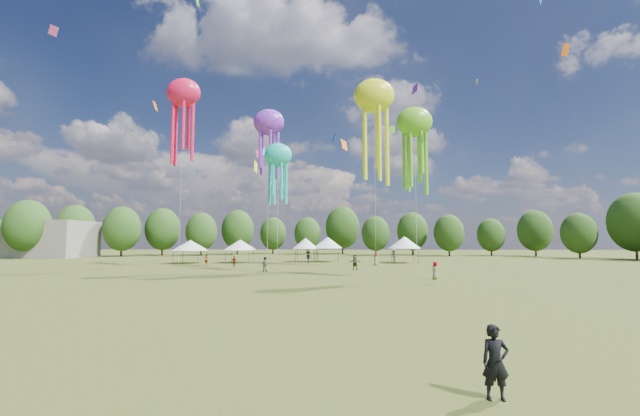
{
  "coord_description": "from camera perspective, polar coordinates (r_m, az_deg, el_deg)",
  "views": [
    {
      "loc": [
        3.51,
        -13.17,
        3.68
      ],
      "look_at": [
        2.27,
        15.0,
        6.0
      ],
      "focal_mm": 22.31,
      "sensor_mm": 36.0,
      "label": 1
    }
  ],
  "objects": [
    {
      "name": "treeline",
      "position": [
        76.09,
        -3.04,
        -2.54
      ],
      "size": [
        201.57,
        95.24,
        13.43
      ],
      "color": "#38281C",
      "rests_on": "ground"
    },
    {
      "name": "spectator_near",
      "position": [
        48.02,
        -7.92,
        -8.02
      ],
      "size": [
        1.02,
        0.92,
        1.73
      ],
      "primitive_type": "imported",
      "rotation": [
        0.0,
        0.0,
        2.77
      ],
      "color": "gray",
      "rests_on": "ground"
    },
    {
      "name": "show_kites",
      "position": [
        52.71,
        -1.85,
        12.05
      ],
      "size": [
        32.29,
        19.34,
        26.06
      ],
      "color": "purple",
      "rests_on": "ground"
    },
    {
      "name": "small_kites",
      "position": [
        61.67,
        -1.53,
        21.81
      ],
      "size": [
        72.63,
        63.72,
        43.24
      ],
      "color": "purple",
      "rests_on": "ground"
    },
    {
      "name": "observer_main",
      "position": [
        10.74,
        23.86,
        -19.56
      ],
      "size": [
        0.64,
        0.43,
        1.71
      ],
      "primitive_type": "imported",
      "rotation": [
        0.0,
        0.0,
        -0.03
      ],
      "color": "black",
      "rests_on": "ground"
    },
    {
      "name": "ground",
      "position": [
        14.12,
        -12.73,
        -19.7
      ],
      "size": [
        300.0,
        300.0,
        0.0
      ],
      "primitive_type": "plane",
      "color": "#384416",
      "rests_on": "ground"
    },
    {
      "name": "spectators_far",
      "position": [
        58.77,
        3.25,
        -7.4
      ],
      "size": [
        30.4,
        33.46,
        1.92
      ],
      "color": "gray",
      "rests_on": "ground"
    },
    {
      "name": "festival_tents",
      "position": [
        67.81,
        -3.71,
        -5.15
      ],
      "size": [
        40.87,
        11.25,
        4.38
      ],
      "color": "#47474C",
      "rests_on": "ground"
    }
  ]
}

